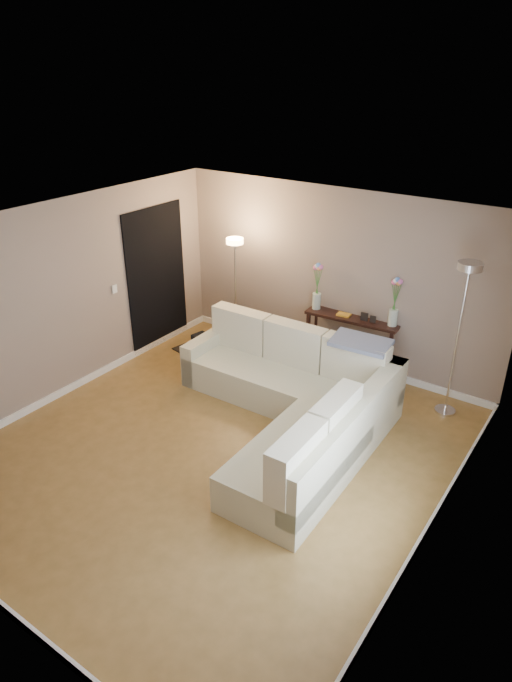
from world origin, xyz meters
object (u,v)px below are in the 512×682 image
Objects in this scene: floor_lamp_unlit at (462,310)px; console_table at (346,338)px; floor_lamp_lit at (235,273)px; sectional_sofa at (296,399)px.

console_table is at bearing 168.43° from floor_lamp_unlit.
floor_lamp_unlit is (3.32, 0.08, 0.18)m from floor_lamp_lit.
sectional_sofa is at bearing -137.15° from floor_lamp_unlit.
sectional_sofa reaches higher than console_table.
sectional_sofa is 2.43m from floor_lamp_lit.
sectional_sofa is at bearing -83.85° from console_table.
floor_lamp_unlit is at bearing 42.85° from sectional_sofa.
console_table is at bearing 13.81° from floor_lamp_lit.
floor_lamp_lit reaches higher than sectional_sofa.
sectional_sofa is 2.25m from floor_lamp_unlit.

